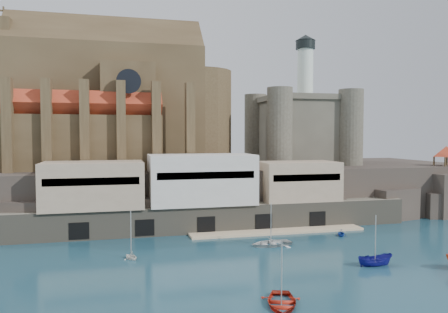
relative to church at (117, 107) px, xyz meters
name	(u,v)px	position (x,y,z in m)	size (l,w,h in m)	color
ground	(314,264)	(24.13, -41.85, -22.13)	(300.00, 300.00, 0.00)	#173C4C
promontory	(233,188)	(23.94, -2.48, -17.20)	(100.00, 36.00, 10.00)	#29231F
quay	(201,195)	(13.94, -18.78, -16.06)	(70.00, 12.00, 13.05)	#6D6757
church	(117,107)	(0.00, 0.00, 0.00)	(47.00, 25.93, 30.51)	#453520
castle_keep	(300,126)	(40.21, -0.78, -3.81)	(21.20, 21.20, 29.30)	#4A463A
rock_outcrop	(446,195)	(66.13, -16.01, -18.11)	(14.50, 10.50, 8.70)	#29231F
pavilion	(446,153)	(66.13, -15.85, -9.40)	(6.40, 6.40, 5.40)	#453520
boat_0	(281,305)	(15.14, -53.68, -22.13)	(4.23, 1.23, 5.92)	#B62111
boat_2	(375,266)	(31.22, -44.52, -22.13)	(1.75, 1.80, 4.65)	navy
boat_4	(131,259)	(1.60, -34.18, -22.13)	(2.29, 1.40, 2.66)	silver
boat_6	(271,245)	(21.97, -31.91, -22.13)	(4.49, 1.30, 6.29)	silver
boat_7	(341,236)	(35.27, -28.65, -22.13)	(2.27, 1.39, 2.63)	#12359E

